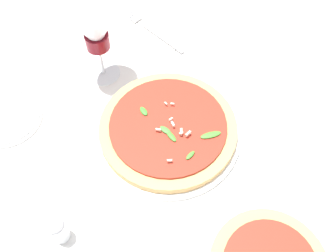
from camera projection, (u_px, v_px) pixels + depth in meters
The scene contains 7 objects.
ground_plane at pixel (172, 115), 0.86m from camera, with size 6.00×6.00×0.00m, color white.
pizza_arugula_main at pixel (168, 129), 0.82m from camera, with size 0.31×0.31×0.05m.
wine_glass at pixel (96, 33), 0.82m from camera, with size 0.10×0.10×0.18m.
napkin at pixel (154, 33), 0.99m from camera, with size 0.17×0.13×0.01m.
fork at pixel (152, 30), 0.99m from camera, with size 0.22×0.05×0.00m.
side_plate_white at pixel (6, 116), 0.85m from camera, with size 0.15×0.15×0.02m.
shaker_pepper at pixel (58, 230), 0.68m from camera, with size 0.03×0.03×0.07m.
Camera 1 is at (-0.39, 0.29, 0.71)m, focal length 42.00 mm.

